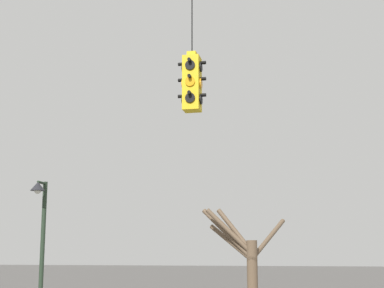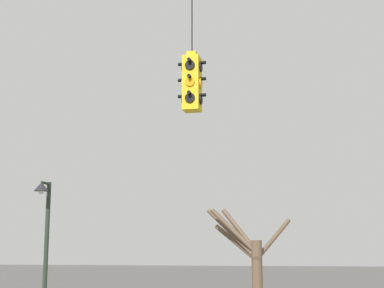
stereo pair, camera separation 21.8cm
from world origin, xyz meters
name	(u,v)px [view 2 (the right image)]	position (x,y,z in m)	size (l,w,h in m)	color
traffic_light_near_right_pole	(192,82)	(-0.77, -0.01, 5.76)	(0.58, 0.58, 3.46)	yellow
street_lamp	(44,230)	(-5.66, 3.33, 2.94)	(0.39, 0.69, 4.26)	#233323
bare_tree	(251,261)	(-0.81, 8.58, 2.08)	(2.80, 2.42, 3.87)	brown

